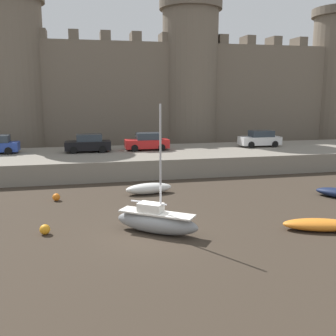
# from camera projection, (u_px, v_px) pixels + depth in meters

# --- Properties ---
(ground_plane) EXTENTS (160.00, 160.00, 0.00)m
(ground_plane) POSITION_uv_depth(u_px,v_px,m) (149.00, 234.00, 19.52)
(ground_plane) COLOR #382D23
(quay_road) EXTENTS (71.82, 10.00, 1.63)m
(quay_road) POSITION_uv_depth(u_px,v_px,m) (117.00, 161.00, 35.74)
(quay_road) COLOR gray
(quay_road) RESTS_ON ground
(castle) EXTENTS (67.15, 7.33, 20.46)m
(castle) POSITION_uv_depth(u_px,v_px,m) (106.00, 85.00, 45.14)
(castle) COLOR #706354
(castle) RESTS_ON ground
(rowboat_foreground_right) EXTENTS (3.41, 1.46, 0.76)m
(rowboat_foreground_right) POSITION_uv_depth(u_px,v_px,m) (149.00, 188.00, 27.36)
(rowboat_foreground_right) COLOR silver
(rowboat_foreground_right) RESTS_ON ground
(sailboat_foreground_centre) EXTENTS (4.19, 3.46, 6.42)m
(sailboat_foreground_centre) POSITION_uv_depth(u_px,v_px,m) (156.00, 221.00, 19.59)
(sailboat_foreground_centre) COLOR gray
(sailboat_foreground_centre) RESTS_ON ground
(rowboat_near_channel_left) EXTENTS (3.91, 2.22, 0.60)m
(rowboat_near_channel_left) POSITION_uv_depth(u_px,v_px,m) (320.00, 225.00, 20.02)
(rowboat_near_channel_left) COLOR orange
(rowboat_near_channel_left) RESTS_ON ground
(mooring_buoy_near_shore) EXTENTS (0.52, 0.52, 0.52)m
(mooring_buoy_near_shore) POSITION_uv_depth(u_px,v_px,m) (45.00, 229.00, 19.46)
(mooring_buoy_near_shore) COLOR orange
(mooring_buoy_near_shore) RESTS_ON ground
(mooring_buoy_off_centre) EXTENTS (0.49, 0.49, 0.49)m
(mooring_buoy_off_centre) POSITION_uv_depth(u_px,v_px,m) (56.00, 197.00, 25.59)
(mooring_buoy_off_centre) COLOR orange
(mooring_buoy_off_centre) RESTS_ON ground
(car_quay_east) EXTENTS (4.11, 1.90, 1.62)m
(car_quay_east) POSITION_uv_depth(u_px,v_px,m) (260.00, 139.00, 39.52)
(car_quay_east) COLOR silver
(car_quay_east) RESTS_ON quay_road
(car_quay_west) EXTENTS (4.11, 1.90, 1.62)m
(car_quay_west) POSITION_uv_depth(u_px,v_px,m) (147.00, 142.00, 37.09)
(car_quay_west) COLOR red
(car_quay_west) RESTS_ON quay_road
(car_quay_centre_east) EXTENTS (4.11, 1.90, 1.62)m
(car_quay_centre_east) POSITION_uv_depth(u_px,v_px,m) (88.00, 144.00, 35.81)
(car_quay_centre_east) COLOR black
(car_quay_centre_east) RESTS_ON quay_road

